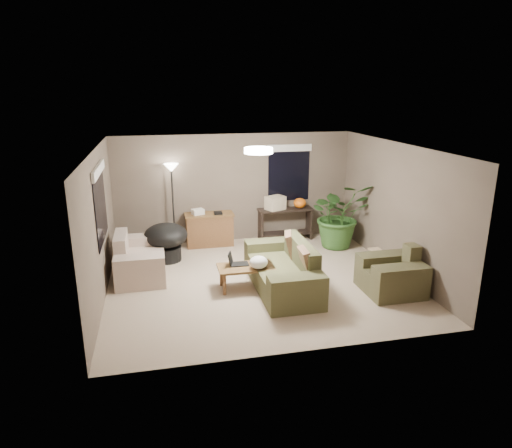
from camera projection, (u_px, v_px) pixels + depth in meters
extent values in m
plane|color=tan|center=(258.00, 280.00, 8.61)|extent=(5.50, 5.50, 0.00)
plane|color=white|center=(258.00, 147.00, 7.89)|extent=(5.50, 5.50, 0.00)
plane|color=#695A4D|center=(235.00, 188.00, 10.59)|extent=(5.50, 0.00, 5.50)
plane|color=#695A4D|center=(301.00, 267.00, 5.91)|extent=(5.50, 0.00, 5.50)
plane|color=#695A4D|center=(99.00, 226.00, 7.68)|extent=(0.00, 5.00, 5.00)
plane|color=#695A4D|center=(397.00, 208.00, 8.82)|extent=(0.00, 5.00, 5.00)
cube|color=brown|center=(282.00, 277.00, 8.24)|extent=(0.95, 1.48, 0.42)
cube|color=#444529|center=(301.00, 253.00, 8.19)|extent=(0.22, 1.48, 0.43)
cube|color=#4D4D2E|center=(297.00, 293.00, 7.35)|extent=(0.95, 0.36, 0.60)
cube|color=#45462A|center=(269.00, 255.00, 9.07)|extent=(0.95, 0.36, 0.60)
cube|color=#8C7251|center=(306.00, 261.00, 7.75)|extent=(0.26, 0.46, 0.47)
cube|color=#8C7251|center=(291.00, 244.00, 8.60)|extent=(0.35, 0.50, 0.47)
cube|color=beige|center=(141.00, 264.00, 8.81)|extent=(0.90, 0.88, 0.42)
cube|color=beige|center=(121.00, 245.00, 8.62)|extent=(0.22, 0.88, 0.43)
cube|color=beige|center=(140.00, 272.00, 8.21)|extent=(0.90, 0.36, 0.60)
cube|color=beige|center=(141.00, 249.00, 9.37)|extent=(0.90, 0.36, 0.60)
cube|color=#454229|center=(391.00, 280.00, 8.07)|extent=(0.95, 0.28, 0.42)
cube|color=brown|center=(411.00, 256.00, 8.03)|extent=(0.22, 0.28, 0.43)
cube|color=#48452B|center=(400.00, 283.00, 7.75)|extent=(0.95, 0.36, 0.60)
cube|color=#49462C|center=(382.00, 269.00, 8.35)|extent=(0.95, 0.36, 0.60)
cube|color=brown|center=(246.00, 267.00, 8.17)|extent=(1.00, 0.55, 0.04)
cylinder|color=brown|center=(225.00, 285.00, 7.95)|extent=(0.06, 0.06, 0.38)
cylinder|color=brown|center=(271.00, 280.00, 8.13)|extent=(0.06, 0.06, 0.38)
cylinder|color=brown|center=(221.00, 276.00, 8.33)|extent=(0.06, 0.06, 0.38)
cylinder|color=brown|center=(266.00, 272.00, 8.50)|extent=(0.06, 0.06, 0.38)
cube|color=black|center=(239.00, 264.00, 8.23)|extent=(0.34, 0.24, 0.02)
cube|color=black|center=(230.00, 259.00, 8.17)|extent=(0.14, 0.24, 0.22)
ellipsoid|color=white|center=(259.00, 262.00, 8.03)|extent=(0.34, 0.30, 0.23)
cube|color=brown|center=(210.00, 230.00, 10.44)|extent=(1.05, 0.45, 0.71)
cube|color=brown|center=(209.00, 215.00, 10.33)|extent=(1.10, 0.50, 0.04)
cube|color=silver|center=(198.00, 212.00, 10.26)|extent=(0.30, 0.27, 0.12)
cube|color=black|center=(218.00, 213.00, 10.31)|extent=(0.19, 0.23, 0.04)
cube|color=black|center=(285.00, 210.00, 10.75)|extent=(1.30, 0.40, 0.04)
cube|color=black|center=(261.00, 226.00, 10.74)|extent=(0.05, 0.38, 0.71)
cube|color=black|center=(309.00, 223.00, 10.99)|extent=(0.05, 0.38, 0.71)
cube|color=black|center=(285.00, 233.00, 10.92)|extent=(1.25, 0.36, 0.03)
ellipsoid|color=orange|center=(300.00, 203.00, 10.79)|extent=(0.37, 0.37, 0.24)
cube|color=beige|center=(275.00, 203.00, 10.65)|extent=(0.51, 0.46, 0.31)
cylinder|color=black|center=(167.00, 253.00, 9.57)|extent=(0.60, 0.60, 0.30)
ellipsoid|color=black|center=(166.00, 235.00, 9.45)|extent=(1.04, 1.04, 0.50)
cylinder|color=black|center=(175.00, 246.00, 10.41)|extent=(0.28, 0.28, 0.02)
cylinder|color=black|center=(173.00, 209.00, 10.15)|extent=(0.04, 0.04, 1.78)
cone|color=white|center=(171.00, 168.00, 9.89)|extent=(0.32, 0.32, 0.18)
cylinder|color=white|center=(258.00, 151.00, 7.91)|extent=(0.50, 0.50, 0.10)
imported|color=#2D5923|center=(339.00, 222.00, 10.30)|extent=(1.35, 1.50, 1.17)
cube|color=tan|center=(374.00, 272.00, 8.93)|extent=(0.32, 0.32, 0.03)
cylinder|color=tan|center=(374.00, 261.00, 8.86)|extent=(0.12, 0.12, 0.44)
cube|color=tan|center=(375.00, 250.00, 8.79)|extent=(0.22, 0.22, 0.03)
cube|color=black|center=(100.00, 204.00, 7.88)|extent=(0.01, 1.50, 1.30)
cube|color=white|center=(98.00, 170.00, 7.71)|extent=(0.05, 1.56, 0.16)
cube|color=black|center=(289.00, 173.00, 10.76)|extent=(1.00, 0.01, 1.30)
cube|color=white|center=(290.00, 148.00, 10.57)|extent=(1.06, 0.05, 0.16)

